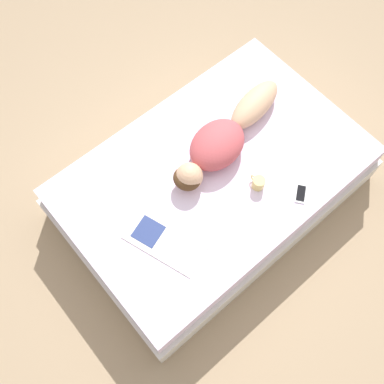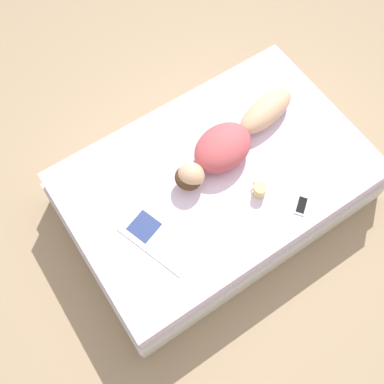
{
  "view_description": "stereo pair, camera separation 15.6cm",
  "coord_description": "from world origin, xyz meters",
  "px_view_note": "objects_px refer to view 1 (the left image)",
  "views": [
    {
      "loc": [
        -1.07,
        1.13,
        3.44
      ],
      "look_at": [
        -0.05,
        0.26,
        0.54
      ],
      "focal_mm": 42.0,
      "sensor_mm": 36.0,
      "label": 1
    },
    {
      "loc": [
        -1.16,
        1.0,
        3.44
      ],
      "look_at": [
        -0.05,
        0.26,
        0.54
      ],
      "focal_mm": 42.0,
      "sensor_mm": 36.0,
      "label": 2
    }
  ],
  "objects_px": {
    "open_magazine": "(164,241)",
    "coffee_mug": "(258,183)",
    "person": "(224,138)",
    "cell_phone": "(301,193)"
  },
  "relations": [
    {
      "from": "open_magazine",
      "to": "coffee_mug",
      "type": "xyz_separation_m",
      "value": [
        -0.11,
        -0.78,
        0.04
      ]
    },
    {
      "from": "person",
      "to": "cell_phone",
      "type": "xyz_separation_m",
      "value": [
        -0.67,
        -0.15,
        -0.1
      ]
    },
    {
      "from": "person",
      "to": "cell_phone",
      "type": "distance_m",
      "value": 0.69
    },
    {
      "from": "coffee_mug",
      "to": "person",
      "type": "bearing_deg",
      "value": -5.47
    },
    {
      "from": "open_magazine",
      "to": "coffee_mug",
      "type": "bearing_deg",
      "value": -116.62
    },
    {
      "from": "person",
      "to": "cell_phone",
      "type": "bearing_deg",
      "value": -177.81
    },
    {
      "from": "person",
      "to": "open_magazine",
      "type": "relative_size",
      "value": 1.98
    },
    {
      "from": "person",
      "to": "open_magazine",
      "type": "bearing_deg",
      "value": 99.9
    },
    {
      "from": "open_magazine",
      "to": "cell_phone",
      "type": "distance_m",
      "value": 1.04
    },
    {
      "from": "person",
      "to": "open_magazine",
      "type": "distance_m",
      "value": 0.88
    }
  ]
}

